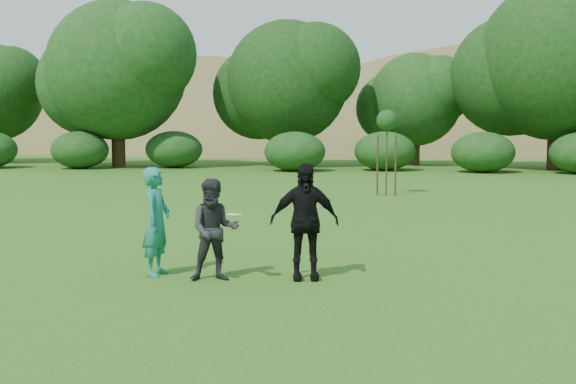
{
  "coord_description": "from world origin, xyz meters",
  "views": [
    {
      "loc": [
        2.05,
        -10.49,
        2.41
      ],
      "look_at": [
        0.0,
        3.0,
        1.1
      ],
      "focal_mm": 45.0,
      "sensor_mm": 36.0,
      "label": 1
    }
  ],
  "objects_px": {
    "player_teal": "(157,221)",
    "player_black": "(304,221)",
    "sapling": "(387,123)",
    "player_grey": "(214,230)"
  },
  "relations": [
    {
      "from": "player_teal",
      "to": "player_black",
      "type": "distance_m",
      "value": 2.35
    },
    {
      "from": "player_teal",
      "to": "player_black",
      "type": "bearing_deg",
      "value": -87.3
    },
    {
      "from": "player_black",
      "to": "player_teal",
      "type": "bearing_deg",
      "value": 169.34
    },
    {
      "from": "player_grey",
      "to": "sapling",
      "type": "distance_m",
      "value": 13.93
    },
    {
      "from": "sapling",
      "to": "player_black",
      "type": "bearing_deg",
      "value": -94.47
    },
    {
      "from": "player_teal",
      "to": "sapling",
      "type": "bearing_deg",
      "value": -12.6
    },
    {
      "from": "player_teal",
      "to": "player_black",
      "type": "height_order",
      "value": "player_black"
    },
    {
      "from": "player_black",
      "to": "sapling",
      "type": "bearing_deg",
      "value": 73.8
    },
    {
      "from": "player_teal",
      "to": "sapling",
      "type": "height_order",
      "value": "sapling"
    },
    {
      "from": "player_grey",
      "to": "player_black",
      "type": "height_order",
      "value": "player_black"
    }
  ]
}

